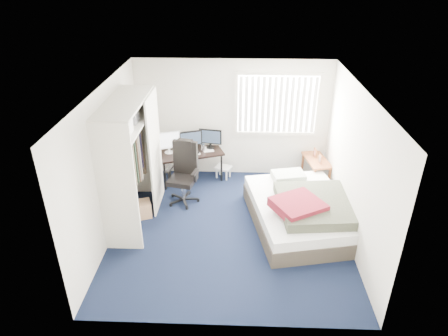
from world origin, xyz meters
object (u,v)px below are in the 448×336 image
desk (190,149)px  office_chair (184,178)px  nightstand (316,162)px  bed (302,211)px

desk → office_chair: office_chair is taller
nightstand → bed: size_ratio=0.35×
office_chair → nightstand: office_chair is taller
office_chair → bed: (2.18, -0.76, -0.17)m
office_chair → bed: 2.31m
office_chair → nightstand: 2.77m
office_chair → bed: office_chair is taller
desk → nightstand: desk is taller
bed → nightstand: bearing=72.6°
desk → nightstand: (2.62, -0.06, -0.21)m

